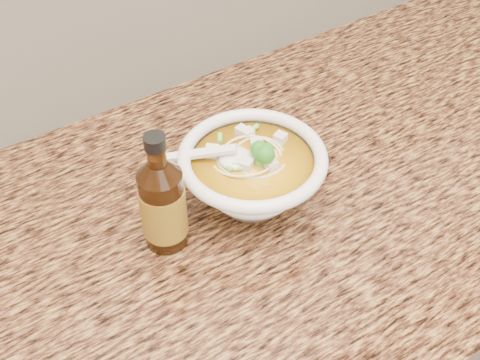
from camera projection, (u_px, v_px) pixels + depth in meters
counter_slab at (176, 246)px, 0.82m from camera, size 4.00×0.68×0.04m
soup_bowl at (252, 177)px, 0.82m from camera, size 0.21×0.20×0.11m
hot_sauce_bottle at (163, 204)px, 0.76m from camera, size 0.06×0.06×0.18m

